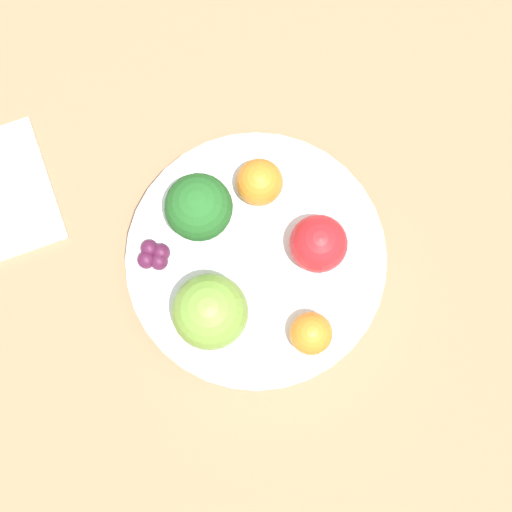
{
  "coord_description": "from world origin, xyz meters",
  "views": [
    {
      "loc": [
        -0.1,
        0.07,
        0.77
      ],
      "look_at": [
        0.0,
        0.0,
        0.07
      ],
      "focal_mm": 60.0,
      "sensor_mm": 36.0,
      "label": 1
    }
  ],
  "objects_px": {
    "bowl": "(256,262)",
    "broccoli": "(199,208)",
    "grape_cluster": "(154,255)",
    "orange_front": "(315,331)",
    "apple_red": "(318,244)",
    "orange_back": "(259,182)",
    "apple_green": "(210,312)"
  },
  "relations": [
    {
      "from": "apple_red",
      "to": "orange_back",
      "type": "height_order",
      "value": "apple_red"
    },
    {
      "from": "broccoli",
      "to": "orange_back",
      "type": "bearing_deg",
      "value": -96.82
    },
    {
      "from": "bowl",
      "to": "broccoli",
      "type": "height_order",
      "value": "broccoli"
    },
    {
      "from": "bowl",
      "to": "broccoli",
      "type": "relative_size",
      "value": 3.37
    },
    {
      "from": "orange_front",
      "to": "orange_back",
      "type": "bearing_deg",
      "value": -14.52
    },
    {
      "from": "bowl",
      "to": "broccoli",
      "type": "bearing_deg",
      "value": 18.53
    },
    {
      "from": "orange_front",
      "to": "grape_cluster",
      "type": "height_order",
      "value": "orange_front"
    },
    {
      "from": "orange_back",
      "to": "broccoli",
      "type": "bearing_deg",
      "value": 83.18
    },
    {
      "from": "apple_red",
      "to": "orange_front",
      "type": "height_order",
      "value": "apple_red"
    },
    {
      "from": "apple_red",
      "to": "grape_cluster",
      "type": "distance_m",
      "value": 0.14
    },
    {
      "from": "broccoli",
      "to": "bowl",
      "type": "bearing_deg",
      "value": -161.47
    },
    {
      "from": "broccoli",
      "to": "orange_front",
      "type": "height_order",
      "value": "broccoli"
    },
    {
      "from": "bowl",
      "to": "apple_green",
      "type": "height_order",
      "value": "apple_green"
    },
    {
      "from": "apple_red",
      "to": "orange_back",
      "type": "xyz_separation_m",
      "value": [
        0.07,
        0.01,
        -0.0
      ]
    },
    {
      "from": "apple_red",
      "to": "apple_green",
      "type": "bearing_deg",
      "value": 88.42
    },
    {
      "from": "apple_green",
      "to": "grape_cluster",
      "type": "xyz_separation_m",
      "value": [
        0.07,
        0.01,
        -0.02
      ]
    },
    {
      "from": "apple_red",
      "to": "grape_cluster",
      "type": "height_order",
      "value": "apple_red"
    },
    {
      "from": "broccoli",
      "to": "orange_front",
      "type": "bearing_deg",
      "value": -170.67
    },
    {
      "from": "apple_red",
      "to": "broccoli",
      "type": "bearing_deg",
      "value": 39.91
    },
    {
      "from": "apple_green",
      "to": "bowl",
      "type": "bearing_deg",
      "value": -71.24
    },
    {
      "from": "broccoli",
      "to": "apple_red",
      "type": "relative_size",
      "value": 1.36
    },
    {
      "from": "apple_green",
      "to": "orange_front",
      "type": "bearing_deg",
      "value": -133.9
    },
    {
      "from": "broccoli",
      "to": "grape_cluster",
      "type": "bearing_deg",
      "value": 96.91
    },
    {
      "from": "grape_cluster",
      "to": "bowl",
      "type": "bearing_deg",
      "value": -124.94
    },
    {
      "from": "orange_front",
      "to": "orange_back",
      "type": "relative_size",
      "value": 0.89
    },
    {
      "from": "bowl",
      "to": "apple_red",
      "type": "xyz_separation_m",
      "value": [
        -0.02,
        -0.05,
        0.04
      ]
    },
    {
      "from": "broccoli",
      "to": "grape_cluster",
      "type": "xyz_separation_m",
      "value": [
        -0.01,
        0.05,
        -0.03
      ]
    },
    {
      "from": "apple_red",
      "to": "orange_front",
      "type": "xyz_separation_m",
      "value": [
        -0.06,
        0.04,
        -0.01
      ]
    },
    {
      "from": "grape_cluster",
      "to": "orange_front",
      "type": "bearing_deg",
      "value": -150.11
    },
    {
      "from": "grape_cluster",
      "to": "broccoli",
      "type": "bearing_deg",
      "value": -83.09
    },
    {
      "from": "bowl",
      "to": "broccoli",
      "type": "xyz_separation_m",
      "value": [
        0.06,
        0.02,
        0.06
      ]
    },
    {
      "from": "apple_green",
      "to": "orange_front",
      "type": "height_order",
      "value": "apple_green"
    }
  ]
}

